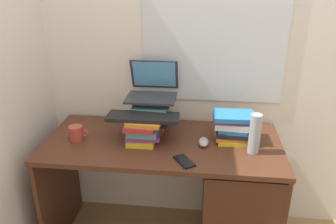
# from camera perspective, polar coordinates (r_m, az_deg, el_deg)

# --- Properties ---
(wall_back) EXTENTS (6.00, 0.06, 2.60)m
(wall_back) POSITION_cam_1_polar(r_m,az_deg,el_deg) (2.22, 0.30, 11.74)
(wall_back) COLOR silver
(wall_back) RESTS_ON ground
(wall_left) EXTENTS (0.05, 6.00, 2.60)m
(wall_left) POSITION_cam_1_polar(r_m,az_deg,el_deg) (2.14, -24.48, 9.30)
(wall_left) COLOR beige
(wall_left) RESTS_ON ground
(desk) EXTENTS (1.42, 0.65, 0.77)m
(desk) POSITION_cam_1_polar(r_m,az_deg,el_deg) (2.21, 8.73, -13.79)
(desk) COLOR #4C2819
(desk) RESTS_ON ground
(book_stack_tall) EXTENTS (0.24, 0.22, 0.22)m
(book_stack_tall) POSITION_cam_1_polar(r_m,az_deg,el_deg) (2.14, -2.76, -0.42)
(book_stack_tall) COLOR #B22D33
(book_stack_tall) RESTS_ON desk
(book_stack_keyboard_riser) EXTENTS (0.22, 0.20, 0.15)m
(book_stack_keyboard_riser) POSITION_cam_1_polar(r_m,az_deg,el_deg) (2.00, -4.29, -3.09)
(book_stack_keyboard_riser) COLOR yellow
(book_stack_keyboard_riser) RESTS_ON desk
(book_stack_side) EXTENTS (0.25, 0.21, 0.17)m
(book_stack_side) POSITION_cam_1_polar(r_m,az_deg,el_deg) (2.06, 11.00, -2.51)
(book_stack_side) COLOR yellow
(book_stack_side) RESTS_ON desk
(laptop) EXTENTS (0.31, 0.30, 0.22)m
(laptop) POSITION_cam_1_polar(r_m,az_deg,el_deg) (2.14, -2.63, 4.10)
(laptop) COLOR #2D2D33
(laptop) RESTS_ON book_stack_tall
(keyboard) EXTENTS (0.42, 0.14, 0.02)m
(keyboard) POSITION_cam_1_polar(r_m,az_deg,el_deg) (1.97, -4.25, -0.86)
(keyboard) COLOR black
(keyboard) RESTS_ON book_stack_keyboard_riser
(computer_mouse) EXTENTS (0.06, 0.10, 0.04)m
(computer_mouse) POSITION_cam_1_polar(r_m,az_deg,el_deg) (2.01, 6.03, -5.06)
(computer_mouse) COLOR #A5A8AD
(computer_mouse) RESTS_ON desk
(mug) EXTENTS (0.12, 0.08, 0.09)m
(mug) POSITION_cam_1_polar(r_m,az_deg,el_deg) (2.12, -15.19, -3.46)
(mug) COLOR #B23F33
(mug) RESTS_ON desk
(water_bottle) EXTENTS (0.07, 0.07, 0.23)m
(water_bottle) POSITION_cam_1_polar(r_m,az_deg,el_deg) (1.94, 14.45, -3.58)
(water_bottle) COLOR #999EA5
(water_bottle) RESTS_ON desk
(cell_phone) EXTENTS (0.13, 0.15, 0.01)m
(cell_phone) POSITION_cam_1_polar(r_m,az_deg,el_deg) (1.84, 2.76, -8.32)
(cell_phone) COLOR black
(cell_phone) RESTS_ON desk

